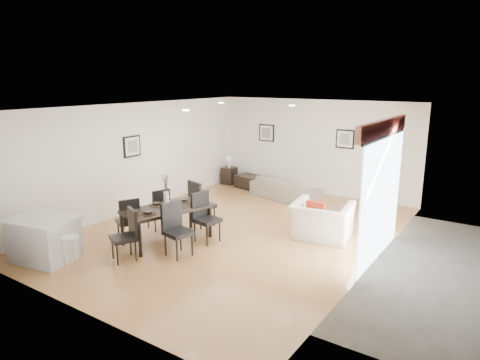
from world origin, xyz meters
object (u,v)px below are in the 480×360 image
Objects in this scene: kitchen_island at (44,239)px; bar_stool at (70,241)px; sofa at (286,189)px; coffee_table at (252,182)px; dining_chair_efar at (204,214)px; side_table at (229,176)px; armchair at (322,221)px; dining_chair_wfar at (159,207)px; dining_chair_head at (128,232)px; dining_chair_foot at (199,201)px; dining_table at (167,211)px; dining_chair_enear at (175,226)px; dining_chair_wnear at (129,218)px.

kitchen_island is 0.81m from bar_stool.
coffee_table is (-1.44, 0.48, -0.11)m from sofa.
dining_chair_efar is 1.92× the size of side_table.
side_table is at bearing 37.87° from dining_chair_efar.
armchair reaches higher than sofa.
dining_chair_efar is 4.93m from side_table.
side_table is 6.72m from kitchen_island.
dining_chair_wfar is 0.97× the size of dining_chair_head.
dining_chair_head is at bearing 96.56° from sofa.
dining_chair_foot is (-0.06, 2.15, 0.06)m from dining_chair_head.
dining_chair_efar reaches higher than dining_chair_wfar.
dining_chair_head reaches higher than bar_stool.
dining_table is 1.80× the size of dining_chair_foot.
sofa is at bearing 12.14° from dining_chair_enear.
dining_chair_foot is 3.70m from coffee_table.
dining_chair_foot is at bearing 154.46° from dining_chair_wfar.
coffee_table is (-0.90, 4.64, -0.46)m from dining_table.
sofa is 6.35m from kitchen_island.
dining_chair_wnear is at bearing 103.68° from dining_chair_enear.
dining_chair_efar is 1.63m from dining_chair_head.
dining_chair_foot is (0.59, 1.53, 0.07)m from dining_chair_wnear.
armchair is 1.23× the size of dining_chair_head.
dining_chair_enear is at bearing 129.93° from dining_chair_foot.
dining_chair_wnear is at bearing 56.84° from kitchen_island.
dining_chair_foot reaches higher than side_table.
sofa is 2.14× the size of dining_chair_head.
dining_chair_wnear is 5.35m from side_table.
dining_chair_enear is 1.62× the size of bar_stool.
side_table is 0.41× the size of kitchen_island.
dining_chair_efar is at bearing 66.91° from bar_stool.
side_table is at bearing -2.04° from sofa.
dining_chair_wfar is (-0.62, 0.41, -0.13)m from dining_table.
dining_chair_head reaches higher than armchair.
sofa is 2.03× the size of dining_chair_enear.
dining_chair_foot is 3.04m from bar_stool.
dining_chair_foot is (-0.56, -3.09, 0.29)m from sofa.
dining_chair_wfar is at bearing 100.24° from dining_chair_efar.
dining_chair_efar is (1.22, 0.04, 0.05)m from dining_chair_wfar.
bar_stool is at bearing 99.42° from dining_chair_foot.
dining_chair_wnear reaches higher than bar_stool.
coffee_table is (-0.28, 4.23, -0.33)m from dining_chair_wfar.
dining_chair_foot reaches higher than dining_chair_wnear.
dining_chair_head is at bearing 168.11° from dining_chair_efar.
armchair is 1.27× the size of dining_chair_wnear.
dining_chair_efar is (0.07, -3.71, 0.27)m from sofa.
sofa is 2.21× the size of dining_chair_wnear.
kitchen_island reaches higher than dining_table.
dining_chair_wfar is (0.00, 0.88, 0.00)m from dining_chair_wnear.
dining_chair_head is at bearing 150.60° from dining_chair_enear.
dining_table is 1.07m from dining_chair_foot.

